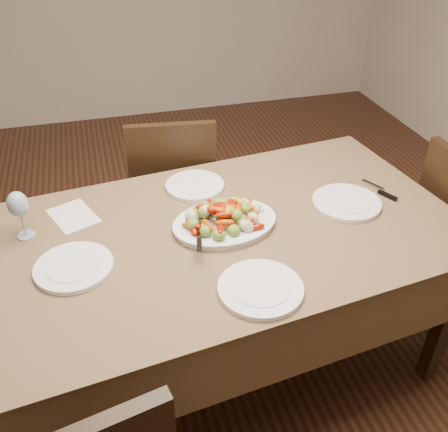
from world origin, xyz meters
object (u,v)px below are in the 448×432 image
Objects in this scene: wine_glass at (20,214)px; dining_table at (224,301)px; chair_far at (174,191)px; plate_far at (195,186)px; serving_platter at (225,224)px; plate_near at (261,289)px; plate_right at (346,203)px; plate_left at (74,267)px.

dining_table is at bearing -12.04° from wine_glass.
chair_far is 4.64× the size of wine_glass.
wine_glass reaches higher than plate_far.
dining_table is 4.65× the size of serving_platter.
dining_table is 0.53m from plate_near.
chair_far is 0.54m from plate_far.
chair_far reaches higher than plate_far.
plate_right is (0.53, 0.03, 0.39)m from dining_table.
chair_far is 0.82m from serving_platter.
wine_glass reaches higher than dining_table.
chair_far is at bearing 94.54° from plate_near.
wine_glass is (-1.26, 0.12, 0.09)m from plate_right.
wine_glass is (-0.74, 0.14, 0.09)m from serving_platter.
chair_far reaches higher than plate_near.
wine_glass is at bearing 169.16° from serving_platter.
plate_left and plate_near have the same top height.
chair_far is 2.40× the size of serving_platter.
serving_platter is 0.75m from wine_glass.
wine_glass is at bearing 174.44° from plate_right.
serving_platter is (0.07, -0.77, 0.30)m from chair_far.
wine_glass reaches higher than chair_far.
plate_right is 1.37× the size of wine_glass.
plate_near is (0.09, -1.14, 0.29)m from chair_far.
plate_near is at bearing -86.17° from dining_table.
plate_left is 1.32× the size of wine_glass.
plate_left and plate_right have the same top height.
chair_far is 3.75× the size of plate_far.
serving_platter is at bearing -178.01° from plate_right.
plate_left is at bearing -141.15° from plate_far.
plate_near is at bearing -34.47° from wine_glass.
wine_glass is at bearing 167.96° from dining_table.
serving_platter is 1.93× the size of wine_glass.
plate_far and plate_near have the same top height.
plate_left is at bearing -169.65° from serving_platter.
serving_platter is 0.32m from plate_far.
dining_table is at bearing 93.83° from plate_near.
plate_far is 0.70m from plate_near.
plate_near is at bearing -84.67° from plate_far.
dining_table is at bearing 102.49° from chair_far.
plate_near is (0.59, -0.27, 0.00)m from plate_left.
plate_left is at bearing -173.64° from plate_right.
chair_far is 0.99m from wine_glass.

